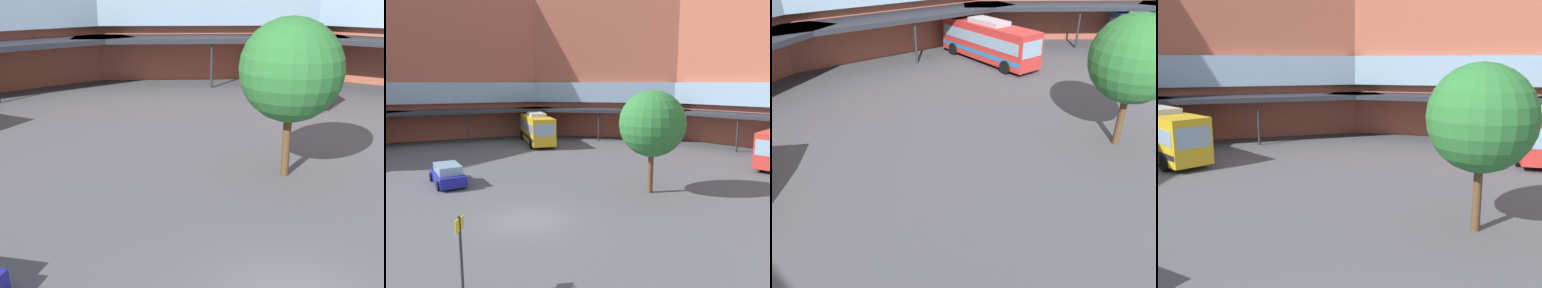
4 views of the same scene
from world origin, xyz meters
The scene contains 3 objects.
bus_1 centered at (12.64, 22.18, 1.85)m, with size 5.01×10.75×3.66m.
bus_2 centered at (22.66, 11.76, 1.87)m, with size 9.55×8.47×3.69m.
plaza_tree centered at (4.37, 8.09, 4.69)m, with size 4.40×4.40×6.91m.
Camera 3 is at (-14.54, 4.06, 9.95)m, focal length 34.20 mm.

